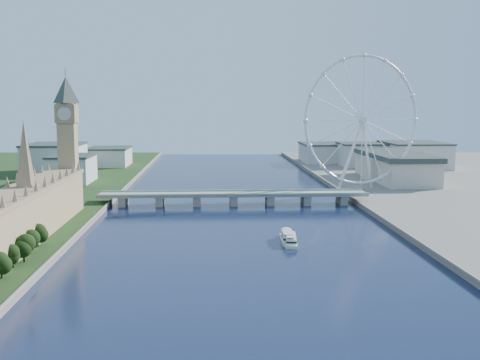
{
  "coord_description": "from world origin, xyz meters",
  "views": [
    {
      "loc": [
        -19.32,
        -188.22,
        81.45
      ],
      "look_at": [
        0.83,
        210.0,
        31.68
      ],
      "focal_mm": 45.0,
      "sensor_mm": 36.0,
      "label": 1
    }
  ],
  "objects": [
    {
      "name": "city_skyline",
      "position": [
        39.22,
        560.08,
        16.96
      ],
      "size": [
        505.0,
        280.0,
        32.0
      ],
      "color": "beige",
      "rests_on": "ground"
    },
    {
      "name": "westminster_bridge",
      "position": [
        0.0,
        300.0,
        6.63
      ],
      "size": [
        220.0,
        22.0,
        9.5
      ],
      "color": "gray",
      "rests_on": "ground"
    },
    {
      "name": "parliament_range",
      "position": [
        -128.0,
        170.0,
        18.48
      ],
      "size": [
        24.0,
        200.0,
        70.0
      ],
      "color": "tan",
      "rests_on": "ground"
    },
    {
      "name": "tour_boat_far",
      "position": [
        28.14,
        156.32,
        0.0
      ],
      "size": [
        10.34,
        29.53,
        6.38
      ],
      "primitive_type": null,
      "rotation": [
        0.0,
        0.0,
        -0.1
      ],
      "color": "beige",
      "rests_on": "ground"
    },
    {
      "name": "london_eye",
      "position": [
        119.98,
        355.08,
        67.52
      ],
      "size": [
        113.6,
        39.12,
        124.3
      ],
      "color": "silver",
      "rests_on": "ground"
    },
    {
      "name": "big_ben",
      "position": [
        -128.0,
        278.0,
        66.57
      ],
      "size": [
        20.02,
        20.02,
        110.0
      ],
      "color": "tan",
      "rests_on": "ground"
    },
    {
      "name": "county_hall",
      "position": [
        175.0,
        430.0,
        0.0
      ],
      "size": [
        54.0,
        144.0,
        35.0
      ],
      "primitive_type": null,
      "color": "beige",
      "rests_on": "ground"
    },
    {
      "name": "ground",
      "position": [
        0.0,
        0.0,
        0.0
      ],
      "size": [
        2000.0,
        2000.0,
        0.0
      ],
      "primitive_type": "plane",
      "color": "#182444",
      "rests_on": "ground"
    },
    {
      "name": "tour_boat_near",
      "position": [
        27.04,
        163.8,
        0.0
      ],
      "size": [
        8.86,
        30.63,
        6.72
      ],
      "primitive_type": null,
      "rotation": [
        0.0,
        0.0,
        -0.04
      ],
      "color": "silver",
      "rests_on": "ground"
    }
  ]
}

